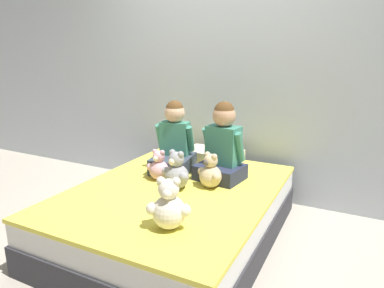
% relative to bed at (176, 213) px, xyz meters
% --- Properties ---
extents(ground_plane, '(14.00, 14.00, 0.00)m').
position_rel_bed_xyz_m(ground_plane, '(0.00, 0.00, -0.20)').
color(ground_plane, '#B2A899').
extents(wall_behind_bed, '(8.00, 0.06, 2.50)m').
position_rel_bed_xyz_m(wall_behind_bed, '(0.00, 1.07, 1.05)').
color(wall_behind_bed, silver).
rests_on(wall_behind_bed, ground_plane).
extents(bed, '(1.44, 1.86, 0.41)m').
position_rel_bed_xyz_m(bed, '(0.00, 0.00, 0.00)').
color(bed, '#2D2D33').
rests_on(bed, ground_plane).
extents(child_on_left, '(0.37, 0.42, 0.61)m').
position_rel_bed_xyz_m(child_on_left, '(-0.21, 0.36, 0.45)').
color(child_on_left, '#384251').
rests_on(child_on_left, bed).
extents(child_on_right, '(0.40, 0.35, 0.63)m').
position_rel_bed_xyz_m(child_on_right, '(0.23, 0.36, 0.48)').
color(child_on_right, '#282D47').
rests_on(child_on_right, bed).
extents(teddy_bear_held_by_left_child, '(0.21, 0.16, 0.25)m').
position_rel_bed_xyz_m(teddy_bear_held_by_left_child, '(-0.21, 0.10, 0.31)').
color(teddy_bear_held_by_left_child, '#DBA3B2').
rests_on(teddy_bear_held_by_left_child, bed).
extents(teddy_bear_held_by_right_child, '(0.21, 0.17, 0.27)m').
position_rel_bed_xyz_m(teddy_bear_held_by_right_child, '(0.23, 0.14, 0.32)').
color(teddy_bear_held_by_right_child, '#D1B78E').
rests_on(teddy_bear_held_by_right_child, bed).
extents(teddy_bear_between_children, '(0.24, 0.19, 0.30)m').
position_rel_bed_xyz_m(teddy_bear_between_children, '(0.01, 0.00, 0.33)').
color(teddy_bear_between_children, '#939399').
rests_on(teddy_bear_between_children, bed).
extents(teddy_bear_at_foot_of_bed, '(0.25, 0.20, 0.32)m').
position_rel_bed_xyz_m(teddy_bear_at_foot_of_bed, '(0.27, -0.55, 0.34)').
color(teddy_bear_at_foot_of_bed, silver).
rests_on(teddy_bear_at_foot_of_bed, bed).
extents(pillow_at_headboard, '(0.52, 0.31, 0.11)m').
position_rel_bed_xyz_m(pillow_at_headboard, '(0.00, 0.74, 0.26)').
color(pillow_at_headboard, beige).
rests_on(pillow_at_headboard, bed).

